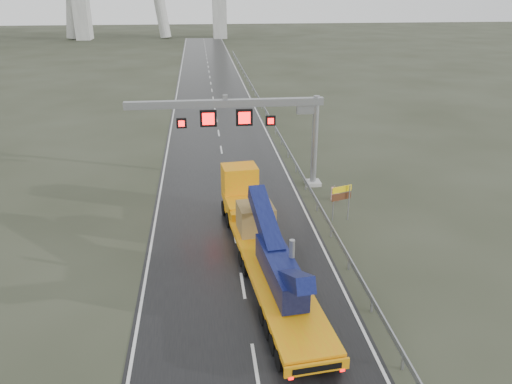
{
  "coord_description": "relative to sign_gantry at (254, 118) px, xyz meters",
  "views": [
    {
      "loc": [
        -1.84,
        -18.68,
        14.9
      ],
      "look_at": [
        1.31,
        9.3,
        3.2
      ],
      "focal_mm": 35.0,
      "sensor_mm": 36.0,
      "label": 1
    }
  ],
  "objects": [
    {
      "name": "road",
      "position": [
        -2.1,
        22.01,
        -5.6
      ],
      "size": [
        11.0,
        200.0,
        0.02
      ],
      "primitive_type": "cube",
      "color": "black",
      "rests_on": "ground"
    },
    {
      "name": "guardrail",
      "position": [
        4.0,
        12.01,
        -4.91
      ],
      "size": [
        0.2,
        140.0,
        1.4
      ],
      "primitive_type": null,
      "color": "gray",
      "rests_on": "ground"
    },
    {
      "name": "sign_gantry",
      "position": [
        0.0,
        0.0,
        0.0
      ],
      "size": [
        14.9,
        1.2,
        7.42
      ],
      "color": "#A3A39E",
      "rests_on": "ground"
    },
    {
      "name": "ground",
      "position": [
        -2.1,
        -17.99,
        -5.61
      ],
      "size": [
        400.0,
        400.0,
        0.0
      ],
      "primitive_type": "plane",
      "color": "#2E3223",
      "rests_on": "ground"
    },
    {
      "name": "exit_sign_pair",
      "position": [
        5.23,
        -6.68,
        -3.83
      ],
      "size": [
        1.43,
        0.54,
        2.55
      ],
      "rotation": [
        0.0,
        0.0,
        0.33
      ],
      "color": "gray",
      "rests_on": "ground"
    },
    {
      "name": "heavy_haul_truck",
      "position": [
        -0.83,
        -10.99,
        -3.98
      ],
      "size": [
        4.35,
        18.06,
        4.21
      ],
      "rotation": [
        0.0,
        0.0,
        0.1
      ],
      "color": "orange",
      "rests_on": "ground"
    },
    {
      "name": "striped_barrier",
      "position": [
        5.77,
        -3.25,
        -5.12
      ],
      "size": [
        0.63,
        0.42,
        0.99
      ],
      "primitive_type": "cube",
      "rotation": [
        0.0,
        0.0,
        -0.2
      ],
      "color": "red",
      "rests_on": "ground"
    }
  ]
}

